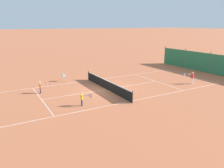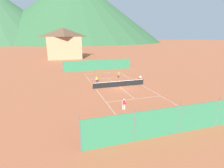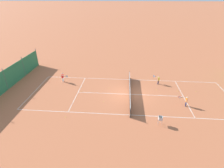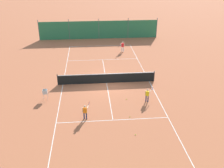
# 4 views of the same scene
# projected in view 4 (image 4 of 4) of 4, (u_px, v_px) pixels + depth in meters

# --- Properties ---
(ground_plane) EXTENTS (600.00, 600.00, 0.00)m
(ground_plane) POSITION_uv_depth(u_px,v_px,m) (107.00, 83.00, 24.81)
(ground_plane) COLOR #B7603D
(court_line_markings) EXTENTS (8.25, 23.85, 0.01)m
(court_line_markings) POSITION_uv_depth(u_px,v_px,m) (107.00, 83.00, 24.81)
(court_line_markings) COLOR white
(court_line_markings) RESTS_ON ground
(tennis_net) EXTENTS (9.18, 0.08, 1.06)m
(tennis_net) POSITION_uv_depth(u_px,v_px,m) (107.00, 78.00, 24.59)
(tennis_net) COLOR #2D2D2D
(tennis_net) RESTS_ON ground
(windscreen_fence_near) EXTENTS (17.28, 0.08, 2.90)m
(windscreen_fence_near) POSITION_uv_depth(u_px,v_px,m) (99.00, 30.00, 38.19)
(windscreen_fence_near) COLOR #2D754C
(windscreen_fence_near) RESTS_ON ground
(player_far_service) EXTENTS (0.78, 0.80, 1.13)m
(player_far_service) POSITION_uv_depth(u_px,v_px,m) (148.00, 94.00, 21.33)
(player_far_service) COLOR #23284C
(player_far_service) RESTS_ON ground
(player_far_baseline) EXTENTS (0.67, 1.01, 1.31)m
(player_far_baseline) POSITION_uv_depth(u_px,v_px,m) (123.00, 46.00, 32.92)
(player_far_baseline) COLOR white
(player_far_baseline) RESTS_ON ground
(player_near_service) EXTENTS (0.54, 0.93, 1.14)m
(player_near_service) POSITION_uv_depth(u_px,v_px,m) (85.00, 111.00, 18.95)
(player_near_service) COLOR #23284C
(player_near_service) RESTS_ON ground
(tennis_ball_alley_right) EXTENTS (0.07, 0.07, 0.07)m
(tennis_ball_alley_right) POSITION_uv_depth(u_px,v_px,m) (126.00, 99.00, 21.81)
(tennis_ball_alley_right) COLOR #CCE033
(tennis_ball_alley_right) RESTS_ON ground
(tennis_ball_service_box) EXTENTS (0.07, 0.07, 0.07)m
(tennis_ball_service_box) POSITION_uv_depth(u_px,v_px,m) (135.00, 135.00, 17.42)
(tennis_ball_service_box) COLOR #CCE033
(tennis_ball_service_box) RESTS_ON ground
(tennis_ball_near_corner) EXTENTS (0.07, 0.07, 0.07)m
(tennis_ball_near_corner) POSITION_uv_depth(u_px,v_px,m) (60.00, 61.00, 30.13)
(tennis_ball_near_corner) COLOR #CCE033
(tennis_ball_near_corner) RESTS_ON ground
(tennis_ball_by_net_right) EXTENTS (0.07, 0.07, 0.07)m
(tennis_ball_by_net_right) POSITION_uv_depth(u_px,v_px,m) (118.00, 71.00, 27.32)
(tennis_ball_by_net_right) COLOR #CCE033
(tennis_ball_by_net_right) RESTS_ON ground
(tennis_ball_alley_left) EXTENTS (0.07, 0.07, 0.07)m
(tennis_ball_alley_left) POSITION_uv_depth(u_px,v_px,m) (86.00, 71.00, 27.27)
(tennis_ball_alley_left) COLOR #CCE033
(tennis_ball_alley_left) RESTS_ON ground
(tennis_ball_far_corner) EXTENTS (0.07, 0.07, 0.07)m
(tennis_ball_far_corner) POSITION_uv_depth(u_px,v_px,m) (104.00, 61.00, 30.18)
(tennis_ball_far_corner) COLOR #CCE033
(tennis_ball_far_corner) RESTS_ON ground
(tennis_ball_mid_court) EXTENTS (0.07, 0.07, 0.07)m
(tennis_ball_mid_court) POSITION_uv_depth(u_px,v_px,m) (130.00, 117.00, 19.42)
(tennis_ball_mid_court) COLOR #CCE033
(tennis_ball_mid_court) RESTS_ON ground
(ball_hopper) EXTENTS (0.36, 0.36, 0.89)m
(ball_hopper) POSITION_uv_depth(u_px,v_px,m) (45.00, 92.00, 21.63)
(ball_hopper) COLOR #B7B7BC
(ball_hopper) RESTS_ON ground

